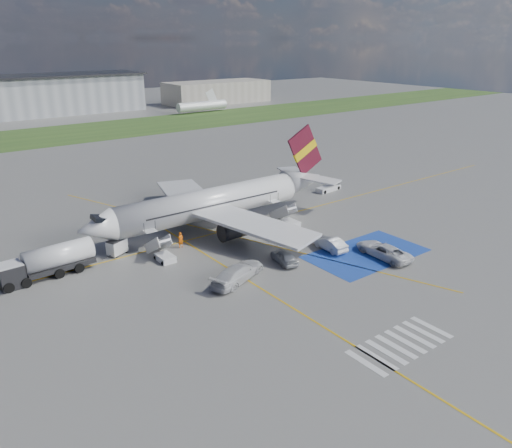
# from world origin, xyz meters

# --- Properties ---
(ground) EXTENTS (400.00, 400.00, 0.00)m
(ground) POSITION_xyz_m (0.00, 0.00, 0.00)
(ground) COLOR #60605E
(ground) RESTS_ON ground
(grass_strip) EXTENTS (400.00, 30.00, 0.01)m
(grass_strip) POSITION_xyz_m (0.00, 95.00, 0.01)
(grass_strip) COLOR #2D4C1E
(grass_strip) RESTS_ON ground
(taxiway_line_main) EXTENTS (120.00, 0.20, 0.01)m
(taxiway_line_main) POSITION_xyz_m (0.00, 12.00, 0.01)
(taxiway_line_main) COLOR gold
(taxiway_line_main) RESTS_ON ground
(taxiway_line_cross) EXTENTS (0.20, 60.00, 0.01)m
(taxiway_line_cross) POSITION_xyz_m (-5.00, -10.00, 0.01)
(taxiway_line_cross) COLOR gold
(taxiway_line_cross) RESTS_ON ground
(taxiway_line_diag) EXTENTS (20.71, 56.45, 0.01)m
(taxiway_line_diag) POSITION_xyz_m (0.00, 12.00, 0.01)
(taxiway_line_diag) COLOR gold
(taxiway_line_diag) RESTS_ON ground
(staging_box) EXTENTS (14.00, 8.00, 0.01)m
(staging_box) POSITION_xyz_m (10.00, -4.00, 0.01)
(staging_box) COLOR #1A3DA0
(staging_box) RESTS_ON ground
(crosswalk) EXTENTS (9.00, 4.00, 0.01)m
(crosswalk) POSITION_xyz_m (-1.80, -18.00, 0.01)
(crosswalk) COLOR silver
(crosswalk) RESTS_ON ground
(terminal_centre) EXTENTS (48.00, 18.00, 12.00)m
(terminal_centre) POSITION_xyz_m (20.00, 135.00, 6.00)
(terminal_centre) COLOR gray
(terminal_centre) RESTS_ON ground
(terminal_east) EXTENTS (40.00, 16.00, 8.00)m
(terminal_east) POSITION_xyz_m (75.00, 128.00, 4.00)
(terminal_east) COLOR #9C9587
(terminal_east) RESTS_ON ground
(airliner) EXTENTS (36.81, 32.95, 11.92)m
(airliner) POSITION_xyz_m (1.51, 14.00, 3.39)
(airliner) COLOR silver
(airliner) RESTS_ON ground
(airstairs_fwd) EXTENTS (1.90, 5.20, 3.60)m
(airstairs_fwd) POSITION_xyz_m (-9.50, 8.70, 0.62)
(airstairs_fwd) COLOR silver
(airstairs_fwd) RESTS_ON ground
(airstairs_aft) EXTENTS (1.90, 5.20, 3.60)m
(airstairs_aft) POSITION_xyz_m (9.00, 8.70, 0.62)
(airstairs_aft) COLOR silver
(airstairs_aft) RESTS_ON ground
(fuel_tanker) EXTENTS (9.67, 3.12, 3.26)m
(fuel_tanker) POSITION_xyz_m (-20.99, 12.11, 1.37)
(fuel_tanker) COLOR black
(fuel_tanker) RESTS_ON ground
(gpu_cart) EXTENTS (2.56, 2.13, 1.84)m
(gpu_cart) POSITION_xyz_m (-13.08, 13.18, 0.83)
(gpu_cart) COLOR silver
(gpu_cart) RESTS_ON ground
(belt_loader) EXTENTS (5.14, 2.31, 1.50)m
(belt_loader) POSITION_xyz_m (24.58, 16.83, 0.37)
(belt_loader) COLOR silver
(belt_loader) RESTS_ON ground
(car_silver_a) EXTENTS (2.64, 4.56, 1.46)m
(car_silver_a) POSITION_xyz_m (0.81, -0.17, 0.73)
(car_silver_a) COLOR #ABAEB2
(car_silver_a) RESTS_ON ground
(car_silver_b) EXTENTS (1.96, 4.88, 1.58)m
(car_silver_b) POSITION_xyz_m (7.43, -0.57, 0.79)
(car_silver_b) COLOR silver
(car_silver_b) RESTS_ON ground
(van_white_a) EXTENTS (2.81, 5.56, 2.04)m
(van_white_a) POSITION_xyz_m (10.86, -5.74, 1.02)
(van_white_a) COLOR silver
(van_white_a) RESTS_ON ground
(van_white_b) EXTENTS (6.21, 4.31, 2.25)m
(van_white_b) POSITION_xyz_m (-5.76, -0.60, 1.13)
(van_white_b) COLOR silver
(van_white_b) RESTS_ON ground
(crew_fwd) EXTENTS (0.77, 0.56, 1.94)m
(crew_fwd) POSITION_xyz_m (-6.23, 10.54, 0.97)
(crew_fwd) COLOR orange
(crew_fwd) RESTS_ON ground
(crew_nose) EXTENTS (0.80, 0.94, 1.68)m
(crew_nose) POSITION_xyz_m (-17.54, 13.34, 0.84)
(crew_nose) COLOR orange
(crew_nose) RESTS_ON ground
(crew_aft) EXTENTS (1.06, 1.10, 1.85)m
(crew_aft) POSITION_xyz_m (5.72, 7.42, 0.92)
(crew_aft) COLOR orange
(crew_aft) RESTS_ON ground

